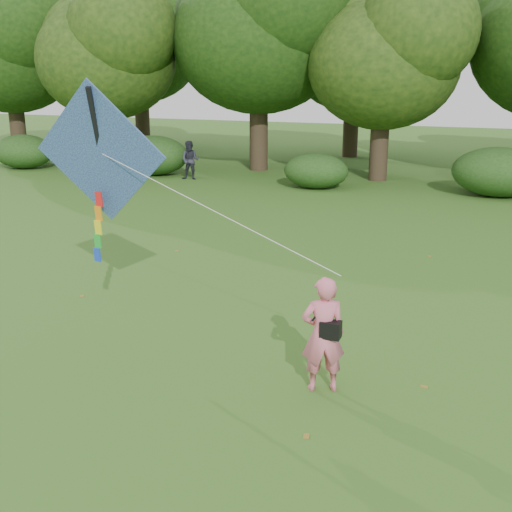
% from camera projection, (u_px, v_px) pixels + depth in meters
% --- Properties ---
extents(ground, '(100.00, 100.00, 0.00)m').
position_uv_depth(ground, '(258.00, 390.00, 9.71)').
color(ground, '#265114').
rests_on(ground, ground).
extents(man_kite_flyer, '(0.77, 0.66, 1.79)m').
position_uv_depth(man_kite_flyer, '(323.00, 334.00, 9.51)').
color(man_kite_flyer, '#D9667D').
rests_on(man_kite_flyer, ground).
extents(bystander_left, '(0.93, 0.78, 1.70)m').
position_uv_depth(bystander_left, '(190.00, 160.00, 28.27)').
color(bystander_left, '#292937').
rests_on(bystander_left, ground).
extents(crossbody_bag, '(0.43, 0.20, 0.71)m').
position_uv_depth(crossbody_bag, '(330.00, 329.00, 9.41)').
color(crossbody_bag, black).
rests_on(crossbody_bag, ground).
extents(flying_kite, '(5.82, 1.33, 3.25)m').
position_uv_depth(flying_kite, '(100.00, 155.00, 11.07)').
color(flying_kite, '#274AAA').
rests_on(flying_kite, ground).
extents(tree_line, '(54.70, 15.30, 9.48)m').
position_uv_depth(tree_line, '(480.00, 48.00, 28.07)').
color(tree_line, '#3A2D1E').
rests_on(tree_line, ground).
extents(shrub_band, '(39.15, 3.22, 1.88)m').
position_uv_depth(shrub_band, '(399.00, 170.00, 25.49)').
color(shrub_band, '#264919').
rests_on(shrub_band, ground).
extents(fallen_leaves, '(11.31, 12.28, 0.01)m').
position_uv_depth(fallen_leaves, '(261.00, 378.00, 10.10)').
color(fallen_leaves, olive).
rests_on(fallen_leaves, ground).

